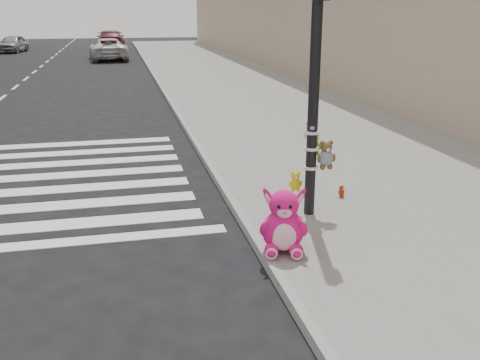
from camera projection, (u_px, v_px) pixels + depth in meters
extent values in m
plane|color=black|center=(150.00, 297.00, 6.24)|extent=(120.00, 120.00, 0.00)
cube|color=slate|center=(292.00, 115.00, 16.56)|extent=(7.00, 80.00, 0.14)
cube|color=gray|center=(181.00, 120.00, 15.83)|extent=(0.12, 80.00, 0.15)
cylinder|color=black|center=(314.00, 85.00, 7.81)|extent=(0.16, 0.16, 4.00)
cylinder|color=white|center=(311.00, 167.00, 8.19)|extent=(0.22, 0.22, 0.04)
cylinder|color=white|center=(311.00, 148.00, 8.10)|extent=(0.22, 0.22, 0.04)
cylinder|color=white|center=(312.00, 132.00, 8.02)|extent=(0.22, 0.22, 0.04)
ellipsoid|color=#EB1375|center=(271.00, 252.00, 6.88)|extent=(0.26, 0.34, 0.16)
ellipsoid|color=#EB1375|center=(296.00, 252.00, 6.87)|extent=(0.26, 0.34, 0.16)
ellipsoid|color=#EB1375|center=(283.00, 230.00, 7.05)|extent=(0.67, 0.61, 0.57)
ellipsoid|color=#F9BFD1|center=(284.00, 237.00, 6.87)|extent=(0.34, 0.19, 0.37)
sphere|color=#EB1375|center=(284.00, 205.00, 6.94)|extent=(0.48, 0.48, 0.39)
ellipsoid|color=#EB1375|center=(270.00, 200.00, 6.95)|extent=(0.28, 0.15, 0.39)
ellipsoid|color=#EB1375|center=(298.00, 200.00, 6.94)|extent=(0.28, 0.15, 0.39)
imported|color=silver|center=(108.00, 49.00, 35.06)|extent=(2.64, 5.15, 1.39)
imported|color=maroon|center=(111.00, 40.00, 43.32)|extent=(2.23, 5.42, 1.57)
imported|color=#9E9DA2|center=(13.00, 44.00, 41.24)|extent=(2.15, 4.05, 1.31)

